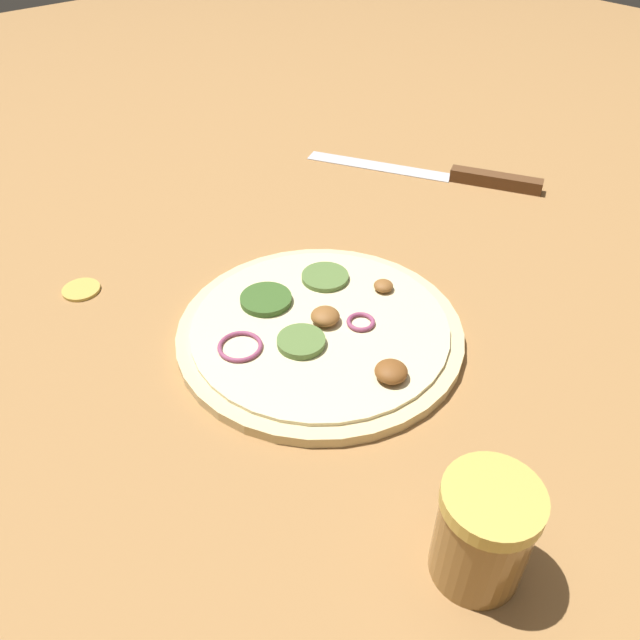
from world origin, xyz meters
TOP-DOWN VIEW (x-y plane):
  - ground_plane at (0.00, 0.00)m, footprint 3.00×3.00m
  - pizza at (0.00, -0.00)m, footprint 0.29×0.29m
  - knife at (-0.38, -0.12)m, footprint 0.19×0.31m
  - spice_jar at (0.08, 0.26)m, footprint 0.07×0.07m
  - loose_cap at (0.15, -0.23)m, footprint 0.04×0.04m

SIDE VIEW (x-z plane):
  - ground_plane at x=0.00m, z-range 0.00..0.00m
  - loose_cap at x=0.15m, z-range 0.00..0.01m
  - knife at x=-0.38m, z-range 0.00..0.02m
  - pizza at x=0.00m, z-range -0.01..0.02m
  - spice_jar at x=0.08m, z-range 0.00..0.09m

